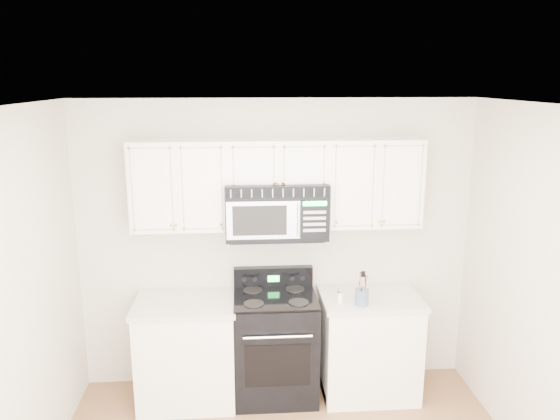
{
  "coord_description": "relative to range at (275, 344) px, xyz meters",
  "views": [
    {
      "loc": [
        -0.31,
        -2.93,
        2.76
      ],
      "look_at": [
        0.0,
        1.3,
        1.73
      ],
      "focal_mm": 35.0,
      "sensor_mm": 36.0,
      "label": 1
    }
  ],
  "objects": [
    {
      "name": "utensil_crock",
      "position": [
        0.71,
        -0.2,
        0.52
      ],
      "size": [
        0.11,
        0.11,
        0.3
      ],
      "color": "#40526E",
      "rests_on": "base_cabinet_right"
    },
    {
      "name": "shaker_salt",
      "position": [
        0.54,
        -0.15,
        0.49
      ],
      "size": [
        0.05,
        0.05,
        0.11
      ],
      "color": "white",
      "rests_on": "base_cabinet_right"
    },
    {
      "name": "base_cabinet_right",
      "position": [
        0.83,
        -0.01,
        -0.06
      ],
      "size": [
        0.86,
        0.65,
        0.92
      ],
      "color": "white",
      "rests_on": "ground"
    },
    {
      "name": "range",
      "position": [
        0.0,
        0.0,
        0.0
      ],
      "size": [
        0.71,
        0.65,
        1.11
      ],
      "color": "black",
      "rests_on": "ground"
    },
    {
      "name": "base_cabinet_left",
      "position": [
        -0.77,
        -0.01,
        -0.06
      ],
      "size": [
        0.86,
        0.65,
        0.92
      ],
      "color": "white",
      "rests_on": "ground"
    },
    {
      "name": "upper_cabinets",
      "position": [
        0.03,
        0.13,
        1.45
      ],
      "size": [
        2.44,
        0.37,
        0.75
      ],
      "color": "white",
      "rests_on": "ground"
    },
    {
      "name": "shaker_pepper",
      "position": [
        0.56,
        -0.05,
        0.48
      ],
      "size": [
        0.04,
        0.04,
        0.09
      ],
      "color": "white",
      "rests_on": "base_cabinet_right"
    },
    {
      "name": "microwave",
      "position": [
        0.02,
        0.08,
        1.2
      ],
      "size": [
        0.85,
        0.48,
        0.47
      ],
      "color": "black",
      "rests_on": "ground"
    },
    {
      "name": "room",
      "position": [
        0.03,
        -1.45,
        0.82
      ],
      "size": [
        3.51,
        3.51,
        2.61
      ],
      "color": "brown",
      "rests_on": "ground"
    }
  ]
}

